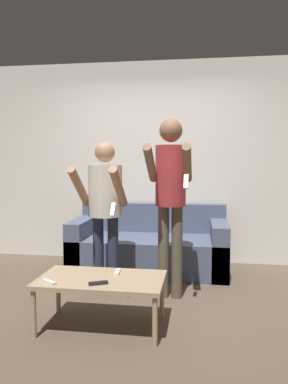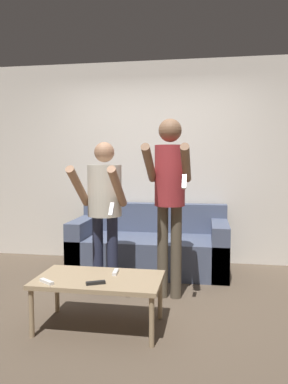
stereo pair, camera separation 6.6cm
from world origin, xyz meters
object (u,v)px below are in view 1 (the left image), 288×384
object	(u,v)px
remote_mid	(98,283)
coffee_table	(101,282)
remote_far	(117,272)
couch	(150,248)
person_standing_left	(105,200)
person_standing_right	(170,188)
remote_near	(49,282)

from	to	relation	value
remote_mid	coffee_table	bearing A→B (deg)	97.41
remote_mid	remote_far	xyz separation A→B (m)	(0.08, 0.30, 0.00)
remote_far	remote_mid	bearing A→B (deg)	-105.82
couch	person_standing_left	size ratio (longest dim) A/B	1.23
person_standing_right	remote_far	xyz separation A→B (m)	(-0.40, -0.63, -0.68)
couch	person_standing_right	distance (m)	1.30
coffee_table	remote_far	xyz separation A→B (m)	(0.11, 0.13, 0.05)
coffee_table	remote_far	world-z (taller)	remote_far
coffee_table	remote_near	world-z (taller)	remote_near
couch	remote_mid	world-z (taller)	couch
coffee_table	remote_near	bearing A→B (deg)	-150.89
person_standing_left	remote_far	xyz separation A→B (m)	(0.27, -0.63, -0.54)
person_standing_right	remote_far	distance (m)	1.01
person_standing_left	remote_near	size ratio (longest dim) A/B	10.78
person_standing_left	person_standing_right	xyz separation A→B (m)	(0.66, 0.00, 0.14)
remote_near	person_standing_left	bearing A→B (deg)	78.16
remote_mid	person_standing_left	bearing A→B (deg)	101.24
person_standing_right	remote_mid	xyz separation A→B (m)	(-0.48, -0.93, -0.68)
person_standing_left	couch	bearing A→B (deg)	70.61
remote_far	person_standing_right	bearing A→B (deg)	57.85
person_standing_right	remote_near	size ratio (longest dim) A/B	12.30
remote_mid	remote_far	size ratio (longest dim) A/B	0.99
couch	coffee_table	size ratio (longest dim) A/B	1.86
coffee_table	remote_mid	distance (m)	0.18
person_standing_right	remote_near	xyz separation A→B (m)	(-0.87, -0.96, -0.68)
couch	remote_near	size ratio (longest dim) A/B	13.20
couch	remote_far	size ratio (longest dim) A/B	12.54
coffee_table	remote_near	size ratio (longest dim) A/B	7.09
person_standing_right	coffee_table	bearing A→B (deg)	-123.42
remote_far	remote_near	bearing A→B (deg)	-144.64
remote_far	couch	bearing A→B (deg)	87.70
coffee_table	remote_mid	xyz separation A→B (m)	(0.02, -0.17, 0.05)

